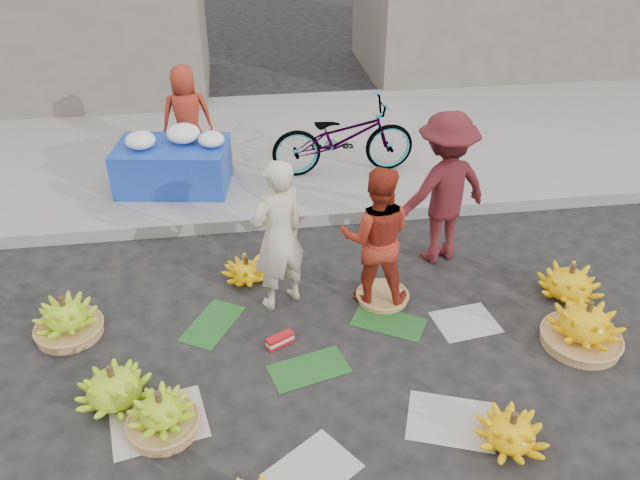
{
  "coord_description": "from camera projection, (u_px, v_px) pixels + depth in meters",
  "views": [
    {
      "loc": [
        -0.54,
        -3.99,
        3.7
      ],
      "look_at": [
        0.12,
        0.69,
        0.7
      ],
      "focal_mm": 35.0,
      "sensor_mm": 36.0,
      "label": 1
    }
  ],
  "objects": [
    {
      "name": "ground",
      "position": [
        317.0,
        352.0,
        5.38
      ],
      "size": [
        80.0,
        80.0,
        0.0
      ],
      "primitive_type": "plane",
      "color": "black",
      "rests_on": "ground"
    },
    {
      "name": "curb",
      "position": [
        292.0,
        217.0,
        7.18
      ],
      "size": [
        40.0,
        0.25,
        0.15
      ],
      "primitive_type": "cube",
      "color": "gray",
      "rests_on": "ground"
    },
    {
      "name": "sidewalk",
      "position": [
        277.0,
        145.0,
        8.95
      ],
      "size": [
        40.0,
        4.0,
        0.12
      ],
      "primitive_type": "cube",
      "color": "gray",
      "rests_on": "ground"
    },
    {
      "name": "newspaper_scatter",
      "position": [
        332.0,
        423.0,
        4.71
      ],
      "size": [
        3.2,
        1.8,
        0.0
      ],
      "primitive_type": null,
      "color": "beige",
      "rests_on": "ground"
    },
    {
      "name": "banana_leaves",
      "position": [
        303.0,
        337.0,
        5.54
      ],
      "size": [
        2.0,
        1.0,
        0.0
      ],
      "primitive_type": null,
      "color": "#1A501D",
      "rests_on": "ground"
    },
    {
      "name": "banana_bunch_0",
      "position": [
        114.0,
        386.0,
        4.82
      ],
      "size": [
        0.66,
        0.66,
        0.37
      ],
      "rotation": [
        0.0,
        0.0,
        -0.14
      ],
      "color": "#85C41C",
      "rests_on": "ground"
    },
    {
      "name": "banana_bunch_1",
      "position": [
        162.0,
        415.0,
        4.58
      ],
      "size": [
        0.57,
        0.57,
        0.38
      ],
      "rotation": [
        0.0,
        0.0,
        -0.35
      ],
      "color": "#AC7B48",
      "rests_on": "ground"
    },
    {
      "name": "banana_bunch_3",
      "position": [
        511.0,
        431.0,
        4.48
      ],
      "size": [
        0.53,
        0.53,
        0.32
      ],
      "rotation": [
        0.0,
        0.0,
        0.09
      ],
      "color": "yellow",
      "rests_on": "ground"
    },
    {
      "name": "banana_bunch_4",
      "position": [
        584.0,
        326.0,
        5.36
      ],
      "size": [
        0.72,
        0.72,
        0.46
      ],
      "rotation": [
        0.0,
        0.0,
        0.25
      ],
      "color": "#AC7B48",
      "rests_on": "ground"
    },
    {
      "name": "banana_bunch_5",
      "position": [
        569.0,
        282.0,
        5.96
      ],
      "size": [
        0.62,
        0.62,
        0.37
      ],
      "rotation": [
        0.0,
        0.0,
        -0.05
      ],
      "color": "yellow",
      "rests_on": "ground"
    },
    {
      "name": "banana_bunch_6",
      "position": [
        67.0,
        319.0,
        5.49
      ],
      "size": [
        0.66,
        0.66,
        0.41
      ],
      "rotation": [
        0.0,
        0.0,
        0.43
      ],
      "color": "#AC7B48",
      "rests_on": "ground"
    },
    {
      "name": "banana_bunch_7",
      "position": [
        247.0,
        270.0,
        6.22
      ],
      "size": [
        0.54,
        0.54,
        0.28
      ],
      "rotation": [
        0.0,
        0.0,
        -0.35
      ],
      "color": "yellow",
      "rests_on": "ground"
    },
    {
      "name": "basket_spare",
      "position": [
        382.0,
        297.0,
        5.99
      ],
      "size": [
        0.52,
        0.52,
        0.06
      ],
      "primitive_type": "cylinder",
      "rotation": [
        0.0,
        0.0,
        0.07
      ],
      "color": "#AC7B48",
      "rests_on": "ground"
    },
    {
      "name": "incense_stack",
      "position": [
        280.0,
        340.0,
        5.42
      ],
      "size": [
        0.26,
        0.19,
        0.1
      ],
      "primitive_type": "cube",
      "rotation": [
        0.0,
        0.0,
        0.5
      ],
      "color": "red",
      "rests_on": "ground"
    },
    {
      "name": "vendor_cream",
      "position": [
        278.0,
        236.0,
        5.58
      ],
      "size": [
        0.65,
        0.57,
        1.48
      ],
      "primitive_type": "imported",
      "rotation": [
        0.0,
        0.0,
        3.65
      ],
      "color": "beige",
      "rests_on": "ground"
    },
    {
      "name": "vendor_red",
      "position": [
        376.0,
        237.0,
        5.65
      ],
      "size": [
        0.77,
        0.65,
        1.39
      ],
      "primitive_type": "imported",
      "rotation": [
        0.0,
        0.0,
        2.93
      ],
      "color": "#B5341B",
      "rests_on": "ground"
    },
    {
      "name": "man_striped",
      "position": [
        443.0,
        189.0,
        6.21
      ],
      "size": [
        1.17,
        0.88,
        1.61
      ],
      "primitive_type": "imported",
      "rotation": [
        0.0,
        0.0,
        3.45
      ],
      "color": "maroon",
      "rests_on": "ground"
    },
    {
      "name": "flower_table",
      "position": [
        174.0,
        163.0,
        7.57
      ],
      "size": [
        1.43,
        1.02,
        0.77
      ],
      "rotation": [
        0.0,
        0.0,
        -0.15
      ],
      "color": "#1B3CB1",
      "rests_on": "sidewalk"
    },
    {
      "name": "grey_bucket",
      "position": [
        121.0,
        177.0,
        7.58
      ],
      "size": [
        0.3,
        0.3,
        0.34
      ],
      "primitive_type": "cylinder",
      "color": "slate",
      "rests_on": "sidewalk"
    },
    {
      "name": "flower_vendor",
      "position": [
        187.0,
        116.0,
        7.97
      ],
      "size": [
        0.68,
        0.48,
        1.31
      ],
      "primitive_type": "imported",
      "rotation": [
        0.0,
        0.0,
        3.25
      ],
      "color": "#B5341B",
      "rests_on": "sidewalk"
    },
    {
      "name": "bicycle",
      "position": [
        343.0,
        137.0,
        7.84
      ],
      "size": [
        0.68,
        1.83,
        0.95
      ],
      "primitive_type": "imported",
      "rotation": [
        0.0,
        0.0,
        1.6
      ],
      "color": "gray",
      "rests_on": "sidewalk"
    }
  ]
}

